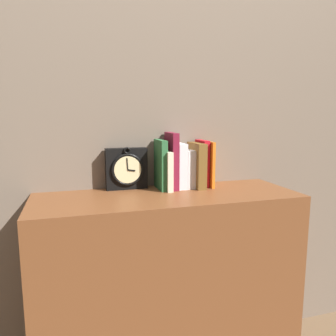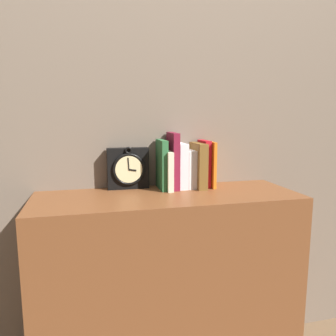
{
  "view_description": "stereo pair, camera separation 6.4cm",
  "coord_description": "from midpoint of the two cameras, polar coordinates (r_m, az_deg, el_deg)",
  "views": [
    {
      "loc": [
        -0.38,
        -1.27,
        1.19
      ],
      "look_at": [
        0.0,
        0.0,
        0.97
      ],
      "focal_mm": 35.0,
      "sensor_mm": 36.0,
      "label": 1
    },
    {
      "loc": [
        -0.32,
        -1.29,
        1.19
      ],
      "look_at": [
        0.0,
        0.0,
        0.97
      ],
      "focal_mm": 35.0,
      "sensor_mm": 36.0,
      "label": 2
    }
  ],
  "objects": [
    {
      "name": "wall_back",
      "position": [
        1.54,
        -3.61,
        13.39
      ],
      "size": [
        6.0,
        0.05,
        2.6
      ],
      "color": "#756656",
      "rests_on": "ground_plane"
    },
    {
      "name": "book_slot6_red",
      "position": [
        1.52,
        4.76,
        0.84
      ],
      "size": [
        0.03,
        0.12,
        0.21
      ],
      "color": "red",
      "rests_on": "bookshelf"
    },
    {
      "name": "book_slot7_orange",
      "position": [
        1.52,
        5.78,
        0.74
      ],
      "size": [
        0.01,
        0.14,
        0.21
      ],
      "color": "orange",
      "rests_on": "bookshelf"
    },
    {
      "name": "book_slot1_cream",
      "position": [
        1.45,
        -1.65,
        -0.37
      ],
      "size": [
        0.02,
        0.15,
        0.17
      ],
      "color": "beige",
      "rests_on": "bookshelf"
    },
    {
      "name": "bookshelf",
      "position": [
        1.53,
        -1.28,
        -20.56
      ],
      "size": [
        1.1,
        0.39,
        0.86
      ],
      "color": "brown",
      "rests_on": "ground_plane"
    },
    {
      "name": "book_slot0_green",
      "position": [
        1.45,
        -2.73,
        0.57
      ],
      "size": [
        0.03,
        0.14,
        0.22
      ],
      "color": "#2A6437",
      "rests_on": "bookshelf"
    },
    {
      "name": "book_slot2_maroon",
      "position": [
        1.46,
        -0.61,
        1.27
      ],
      "size": [
        0.03,
        0.14,
        0.25
      ],
      "color": "maroon",
      "rests_on": "bookshelf"
    },
    {
      "name": "clock",
      "position": [
        1.47,
        -8.45,
        -0.13
      ],
      "size": [
        0.18,
        0.06,
        0.19
      ],
      "color": "black",
      "rests_on": "bookshelf"
    },
    {
      "name": "book_slot5_brown",
      "position": [
        1.5,
        3.78,
        0.5
      ],
      "size": [
        0.04,
        0.15,
        0.2
      ],
      "color": "brown",
      "rests_on": "bookshelf"
    },
    {
      "name": "book_slot4_white",
      "position": [
        1.5,
        2.19,
        -0.09
      ],
      "size": [
        0.04,
        0.13,
        0.17
      ],
      "color": "white",
      "rests_on": "bookshelf"
    },
    {
      "name": "book_slot3_white",
      "position": [
        1.48,
        0.74,
        0.43
      ],
      "size": [
        0.04,
        0.13,
        0.2
      ],
      "color": "white",
      "rests_on": "bookshelf"
    }
  ]
}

